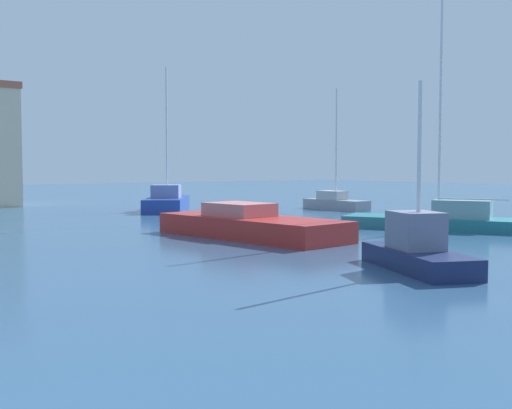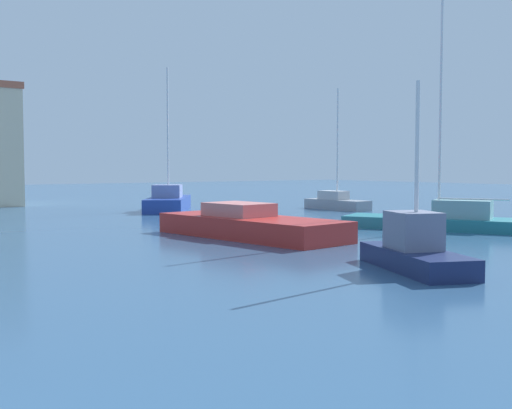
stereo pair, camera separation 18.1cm
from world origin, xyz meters
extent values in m
plane|color=#2D5175|center=(15.00, 20.00, 0.00)|extent=(160.00, 160.00, 0.00)
cube|color=gray|center=(31.15, 28.06, 0.34)|extent=(1.72, 5.10, 0.67)
cube|color=#ADB0B5|center=(31.14, 28.43, 0.97)|extent=(1.22, 2.05, 0.60)
cylinder|color=silver|center=(31.15, 28.06, 4.47)|extent=(0.12, 0.12, 7.60)
cube|color=#233D93|center=(21.27, 34.00, 0.44)|extent=(6.21, 7.53, 0.89)
cube|color=#6E7DB1|center=(20.99, 33.59, 1.31)|extent=(2.67, 2.73, 0.85)
cylinder|color=silver|center=(21.27, 34.00, 5.22)|extent=(0.12, 0.12, 8.66)
cube|color=#19234C|center=(15.50, 7.90, 0.29)|extent=(3.19, 4.79, 0.59)
cube|color=slate|center=(15.57, 8.05, 1.13)|extent=(1.72, 1.86, 1.09)
cylinder|color=silver|center=(15.50, 7.90, 2.99)|extent=(0.12, 0.12, 4.81)
cube|color=#B22823|center=(16.49, 17.56, 0.43)|extent=(4.13, 9.26, 0.86)
cube|color=#C4716E|center=(16.40, 18.28, 1.14)|extent=(2.30, 2.99, 0.56)
cube|color=#1E707A|center=(25.68, 15.15, 0.28)|extent=(6.44, 8.94, 0.56)
cube|color=#6B9CA2|center=(26.20, 14.20, 0.99)|extent=(2.60, 3.00, 0.85)
cylinder|color=silver|center=(25.68, 15.15, 6.31)|extent=(0.12, 0.12, 11.49)
cylinder|color=silver|center=(26.43, 13.76, 1.46)|extent=(1.53, 2.74, 0.08)
camera|label=1|loc=(1.13, -4.01, 2.99)|focal=44.53mm
camera|label=2|loc=(1.28, -4.11, 2.99)|focal=44.53mm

